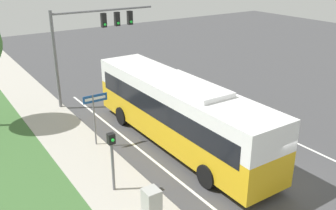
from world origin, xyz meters
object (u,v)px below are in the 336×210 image
signal_gantry (91,33)px  street_sign (95,110)px  utility_cabinet (152,205)px  bus (178,109)px  pedestrian_signal (112,152)px

signal_gantry → street_sign: (-2.63, -6.09, -2.61)m
street_sign → utility_cabinet: 6.82m
bus → utility_cabinet: (-4.32, -4.49, -1.22)m
pedestrian_signal → signal_gantry: bearing=70.1°
signal_gantry → bus: bearing=-83.8°
pedestrian_signal → utility_cabinet: size_ratio=2.10×
bus → signal_gantry: (-0.90, 8.26, 2.60)m
bus → pedestrian_signal: bus is taller
signal_gantry → street_sign: size_ratio=2.45×
bus → pedestrian_signal: bearing=-156.5°
bus → utility_cabinet: bus is taller
bus → utility_cabinet: 6.35m
signal_gantry → street_sign: signal_gantry is taller
street_sign → signal_gantry: bearing=66.7°
bus → signal_gantry: 8.71m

